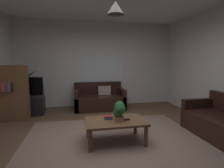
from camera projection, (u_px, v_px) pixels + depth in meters
name	position (u px, v px, depth m)	size (l,w,h in m)	color
floor	(115.00, 142.00, 3.25)	(5.21, 5.74, 0.02)	brown
rug	(118.00, 147.00, 3.06)	(3.39, 3.16, 0.01)	gray
wall_back	(97.00, 64.00, 5.90)	(5.33, 0.06, 2.79)	silver
window_pane	(104.00, 71.00, 5.94)	(1.27, 0.01, 1.08)	white
couch_under_window	(99.00, 100.00, 5.54)	(1.55, 0.84, 0.82)	black
couch_right_side	(224.00, 124.00, 3.40)	(0.84, 1.46, 0.82)	black
coffee_table	(115.00, 123.00, 3.21)	(1.09, 0.69, 0.42)	brown
book_on_table_0	(108.00, 118.00, 3.27)	(0.15, 0.10, 0.03)	#2D4C8C
book_on_table_1	(108.00, 117.00, 3.27)	(0.15, 0.09, 0.03)	#B22D2D
remote_on_table_0	(121.00, 119.00, 3.22)	(0.05, 0.16, 0.02)	black
remote_on_table_1	(125.00, 120.00, 3.20)	(0.05, 0.16, 0.02)	black
potted_plant_on_table	(119.00, 110.00, 3.15)	(0.22, 0.23, 0.36)	#B77051
tv_stand	(27.00, 106.00, 4.88)	(0.90, 0.44, 0.50)	black
tv	(26.00, 87.00, 4.79)	(0.91, 0.16, 0.56)	black
potted_palm_corner	(25.00, 93.00, 5.29)	(0.85, 0.85, 1.28)	brown
bookshelf_corner	(13.00, 93.00, 4.34)	(0.70, 0.31, 1.40)	brown
pendant_lamp	(116.00, 8.00, 2.96)	(0.29, 0.29, 0.51)	black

